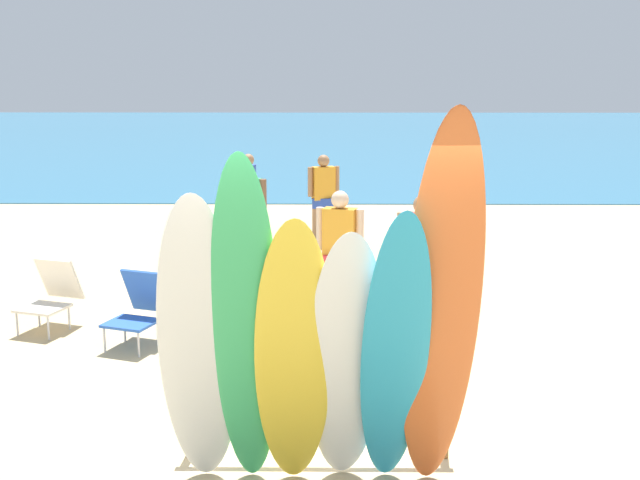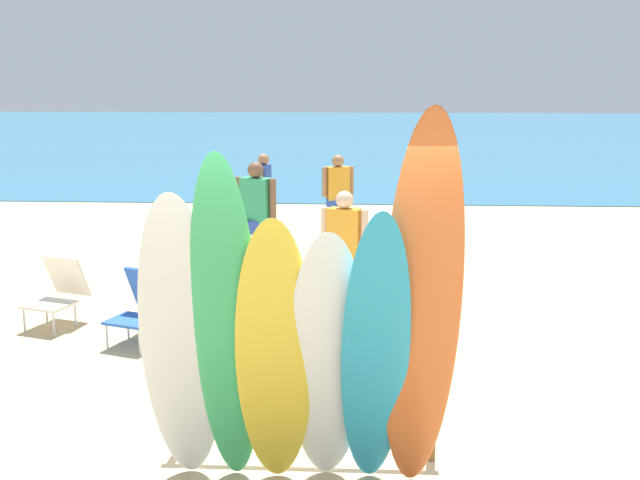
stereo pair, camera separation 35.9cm
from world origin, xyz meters
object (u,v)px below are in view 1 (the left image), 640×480
at_px(surfboard_teal_4, 395,355).
at_px(beachgoer_by_water, 324,192).
at_px(beachgoer_near_rack, 340,245).
at_px(beach_chair_red, 139,306).
at_px(beach_chair_blue, 52,293).
at_px(surfboard_green_1, 246,329).
at_px(surfboard_orange_5, 441,311).
at_px(beachgoer_photographing, 421,251).
at_px(beachgoer_strolling, 249,189).
at_px(surfboard_rack, 317,401).
at_px(beachgoer_midbeach, 246,212).
at_px(surfboard_yellow_2, 294,358).
at_px(surfboard_white_3, 346,362).
at_px(surfboard_white_0, 199,345).

xyz_separation_m(surfboard_teal_4, beachgoer_by_water, (-0.54, 8.71, -0.19)).
relative_size(beachgoer_near_rack, beach_chair_red, 1.89).
bearing_deg(beach_chair_blue, surfboard_green_1, -36.42).
relative_size(surfboard_teal_4, surfboard_orange_5, 0.79).
distance_m(beachgoer_photographing, beachgoer_strolling, 5.63).
distance_m(surfboard_rack, beach_chair_red, 3.26).
relative_size(surfboard_orange_5, beachgoer_by_water, 1.85).
xyz_separation_m(surfboard_green_1, beachgoer_by_water, (0.47, 8.69, -0.36)).
xyz_separation_m(beachgoer_midbeach, beach_chair_blue, (-2.03, -2.36, -0.54)).
xyz_separation_m(beachgoer_midbeach, beachgoer_strolling, (-0.25, 2.92, -0.10)).
bearing_deg(surfboard_yellow_2, beach_chair_red, 115.30).
xyz_separation_m(beach_chair_red, beach_chair_blue, (-1.14, 0.54, 0.00)).
height_order(surfboard_white_3, beach_chair_red, surfboard_white_3).
distance_m(surfboard_white_3, surfboard_teal_4, 0.35).
relative_size(surfboard_rack, surfboard_white_0, 0.92).
bearing_deg(surfboard_green_1, beach_chair_red, 113.96).
xyz_separation_m(surfboard_white_0, surfboard_white_3, (1.01, 0.02, -0.12)).
distance_m(beachgoer_midbeach, beachgoer_photographing, 3.10).
relative_size(surfboard_white_3, surfboard_teal_4, 0.92).
relative_size(beach_chair_red, beach_chair_blue, 1.00).
xyz_separation_m(beachgoer_near_rack, beach_chair_red, (-2.19, -1.05, -0.46)).
bearing_deg(surfboard_rack, beachgoer_strolling, 99.03).
xyz_separation_m(surfboard_rack, surfboard_yellow_2, (-0.15, -0.57, 0.57)).
distance_m(beachgoer_strolling, beach_chair_red, 5.86).
bearing_deg(beachgoer_by_water, surfboard_teal_4, -105.13).
distance_m(surfboard_green_1, beachgoer_by_water, 8.71).
bearing_deg(beachgoer_near_rack, beachgoer_strolling, -55.78).
relative_size(surfboard_yellow_2, surfboard_teal_4, 0.95).
bearing_deg(surfboard_green_1, beachgoer_midbeach, 94.58).
distance_m(surfboard_white_3, beach_chair_red, 3.86).
distance_m(surfboard_yellow_2, beachgoer_midbeach, 6.14).
height_order(beachgoer_by_water, beach_chair_red, beachgoer_by_water).
distance_m(surfboard_white_0, beach_chair_blue, 4.41).
bearing_deg(surfboard_white_3, beach_chair_red, 120.60).
xyz_separation_m(surfboard_orange_5, beach_chair_blue, (-3.95, 3.76, -0.95)).
xyz_separation_m(surfboard_green_1, beachgoer_strolling, (-0.87, 9.01, -0.37)).
bearing_deg(surfboard_rack, beachgoer_near_rack, 86.49).
height_order(surfboard_green_1, beach_chair_blue, surfboard_green_1).
relative_size(surfboard_white_3, beach_chair_blue, 2.49).
bearing_deg(beachgoer_photographing, surfboard_yellow_2, 87.46).
height_order(beachgoer_by_water, beachgoer_near_rack, beachgoer_near_rack).
distance_m(surfboard_white_3, beachgoer_strolling, 9.08).
bearing_deg(beachgoer_strolling, surfboard_teal_4, -161.44).
xyz_separation_m(surfboard_rack, beachgoer_midbeach, (-1.09, 5.50, 0.51)).
height_order(surfboard_yellow_2, beachgoer_photographing, surfboard_yellow_2).
distance_m(surfboard_rack, beachgoer_by_water, 8.11).
relative_size(surfboard_white_0, beachgoer_midbeach, 1.35).
relative_size(surfboard_teal_4, beachgoer_near_rack, 1.43).
distance_m(surfboard_teal_4, beachgoer_by_water, 8.73).
xyz_separation_m(beachgoer_by_water, beachgoer_strolling, (-1.34, 0.32, -0.01)).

